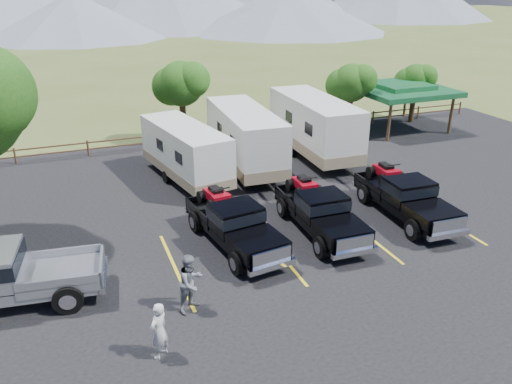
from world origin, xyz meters
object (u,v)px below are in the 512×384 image
object	(u,v)px
pavilion	(400,89)
rig_center	(319,210)
person_b	(191,283)
trailer_left	(185,153)
trailer_center	(245,138)
person_a	(159,331)
rig_right	(405,196)
pickup_silver	(0,276)
trailer_right	(314,126)
rig_left	(234,223)

from	to	relation	value
pavilion	rig_center	distance (m)	17.67
pavilion	person_b	world-z (taller)	pavilion
trailer_left	person_b	bearing A→B (deg)	-113.71
trailer_center	person_a	distance (m)	15.36
rig_right	person_a	xyz separation A→B (m)	(-11.91, -5.12, -0.09)
pavilion	rig_right	distance (m)	15.00
trailer_center	pickup_silver	world-z (taller)	trailer_center
rig_center	pickup_silver	world-z (taller)	pickup_silver
pavilion	pickup_silver	bearing A→B (deg)	-152.14
pavilion	pickup_silver	distance (m)	27.93
pavilion	trailer_center	world-z (taller)	trailer_center
trailer_right	trailer_center	bearing A→B (deg)	-170.49
pavilion	trailer_right	bearing A→B (deg)	-158.32
trailer_left	trailer_right	size ratio (longest dim) A/B	0.86
trailer_left	trailer_right	xyz separation A→B (m)	(8.05, 1.20, 0.27)
pavilion	rig_center	xyz separation A→B (m)	(-12.69, -12.16, -1.80)
trailer_right	person_b	bearing A→B (deg)	-128.91
trailer_left	rig_center	bearing A→B (deg)	-74.21
person_b	person_a	bearing A→B (deg)	-159.16
rig_center	trailer_center	bearing A→B (deg)	93.70
rig_center	trailer_left	distance (m)	8.52
pavilion	person_a	xyz separation A→B (m)	(-20.40, -17.35, -1.87)
pavilion	rig_center	bearing A→B (deg)	-136.22
rig_right	trailer_right	distance (m)	8.92
rig_center	pickup_silver	xyz separation A→B (m)	(-11.96, -0.87, 0.08)
pickup_silver	trailer_center	bearing A→B (deg)	135.12
pavilion	person_a	world-z (taller)	pavilion
trailer_right	person_a	bearing A→B (deg)	-128.39
rig_right	person_b	bearing A→B (deg)	-160.25
trailer_right	person_b	world-z (taller)	trailer_right
rig_left	rig_right	xyz separation A→B (m)	(7.90, -0.27, 0.02)
rig_center	rig_right	size ratio (longest dim) A/B	0.97
trailer_left	person_a	xyz separation A→B (m)	(-3.92, -12.80, -0.67)
trailer_left	person_a	world-z (taller)	trailer_left
rig_center	rig_right	bearing A→B (deg)	0.79
rig_right	trailer_left	world-z (taller)	trailer_left
person_b	pavilion	bearing A→B (deg)	6.90
rig_right	trailer_right	xyz separation A→B (m)	(0.06, 8.88, 0.84)
pavilion	trailer_left	xyz separation A→B (m)	(-16.48, -4.55, -1.20)
trailer_right	pickup_silver	world-z (taller)	trailer_right
rig_left	rig_right	size ratio (longest dim) A/B	1.00
rig_center	trailer_right	xyz separation A→B (m)	(4.26, 8.81, 0.86)
rig_right	person_a	bearing A→B (deg)	-154.25
rig_center	trailer_center	world-z (taller)	trailer_center
rig_left	trailer_right	xyz separation A→B (m)	(7.96, 8.61, 0.86)
trailer_left	person_a	size ratio (longest dim) A/B	4.85
trailer_center	trailer_right	bearing A→B (deg)	10.32
pavilion	trailer_left	distance (m)	17.14
trailer_center	rig_left	bearing A→B (deg)	-110.15
pickup_silver	pavilion	bearing A→B (deg)	125.09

